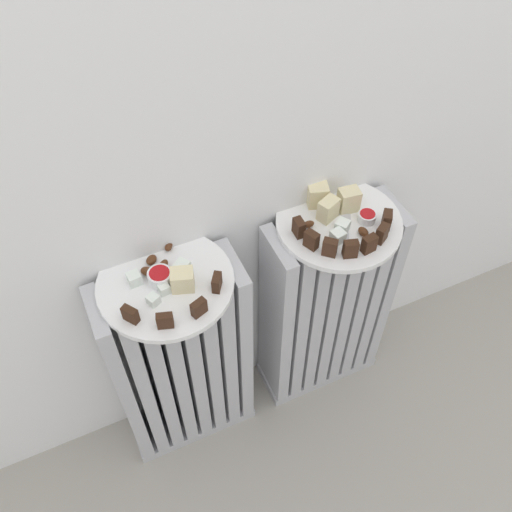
{
  "coord_description": "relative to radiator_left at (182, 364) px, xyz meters",
  "views": [
    {
      "loc": [
        -0.31,
        -0.4,
        1.49
      ],
      "look_at": [
        0.0,
        0.28,
        0.6
      ],
      "focal_mm": 40.23,
      "sensor_mm": 36.0,
      "label": 1
    }
  ],
  "objects": [
    {
      "name": "dark_cake_slice_right_6",
      "position": [
        0.46,
        -0.05,
        0.34
      ],
      "size": [
        0.03,
        0.03,
        0.04
      ],
      "primitive_type": "cube",
      "rotation": [
        0.0,
        0.0,
        0.97
      ],
      "color": "#382114",
      "rests_on": "plate_right"
    },
    {
      "name": "radiator_left",
      "position": [
        0.0,
        0.0,
        0.0
      ],
      "size": [
        0.32,
        0.13,
        0.61
      ],
      "color": "#B2B2B7",
      "rests_on": "ground_plane"
    },
    {
      "name": "dark_cake_slice_left_0",
      "position": [
        -0.08,
        -0.06,
        0.34
      ],
      "size": [
        0.03,
        0.03,
        0.03
      ],
      "primitive_type": "cube",
      "rotation": [
        0.0,
        0.0,
        -0.96
      ],
      "color": "#382114",
      "rests_on": "plate_left"
    },
    {
      "name": "dark_cake_slice_right_5",
      "position": [
        0.43,
        -0.08,
        0.34
      ],
      "size": [
        0.03,
        0.03,
        0.04
      ],
      "primitive_type": "cube",
      "rotation": [
        0.0,
        0.0,
        0.55
      ],
      "color": "#382114",
      "rests_on": "plate_right"
    },
    {
      "name": "plate_right",
      "position": [
        0.38,
        0.0,
        0.31
      ],
      "size": [
        0.27,
        0.27,
        0.01
      ],
      "primitive_type": "cylinder",
      "color": "white",
      "rests_on": "radiator_right"
    },
    {
      "name": "dark_cake_slice_right_4",
      "position": [
        0.39,
        -0.09,
        0.34
      ],
      "size": [
        0.03,
        0.02,
        0.04
      ],
      "primitive_type": "cube",
      "rotation": [
        0.0,
        0.0,
        0.12
      ],
      "color": "#382114",
      "rests_on": "plate_right"
    },
    {
      "name": "marble_cake_slice_right_0",
      "position": [
        0.42,
        0.02,
        0.35
      ],
      "size": [
        0.05,
        0.04,
        0.05
      ],
      "primitive_type": "cube",
      "rotation": [
        0.0,
        0.0,
        -0.13
      ],
      "color": "beige",
      "rests_on": "plate_right"
    },
    {
      "name": "jam_bowl_left",
      "position": [
        -0.01,
        0.0,
        0.34
      ],
      "size": [
        0.05,
        0.05,
        0.03
      ],
      "color": "white",
      "rests_on": "plate_left"
    },
    {
      "name": "turkish_delight_left_2",
      "position": [
        -0.04,
        -0.04,
        0.33
      ],
      "size": [
        0.03,
        0.03,
        0.02
      ],
      "primitive_type": "cube",
      "rotation": [
        0.0,
        0.0,
        0.42
      ],
      "color": "white",
      "rests_on": "plate_left"
    },
    {
      "name": "plate_left",
      "position": [
        0.0,
        0.0,
        0.31
      ],
      "size": [
        0.27,
        0.27,
        0.01
      ],
      "primitive_type": "cylinder",
      "color": "white",
      "rests_on": "radiator_left"
    },
    {
      "name": "dark_cake_slice_right_1",
      "position": [
        0.29,
        -0.04,
        0.34
      ],
      "size": [
        0.03,
        0.03,
        0.04
      ],
      "primitive_type": "cube",
      "rotation": [
        0.0,
        0.0,
        -1.16
      ],
      "color": "#382114",
      "rests_on": "plate_right"
    },
    {
      "name": "medjool_date_left_0",
      "position": [
        0.01,
        0.03,
        0.33
      ],
      "size": [
        0.03,
        0.03,
        0.02
      ],
      "primitive_type": "ellipsoid",
      "rotation": [
        0.0,
        0.0,
        0.68
      ],
      "color": "#4C2814",
      "rests_on": "plate_left"
    },
    {
      "name": "dark_cake_slice_right_0",
      "position": [
        0.29,
        0.0,
        0.34
      ],
      "size": [
        0.02,
        0.03,
        0.04
      ],
      "primitive_type": "cube",
      "rotation": [
        0.0,
        0.0,
        -1.59
      ],
      "color": "#382114",
      "rests_on": "plate_right"
    },
    {
      "name": "turkish_delight_left_1",
      "position": [
        -0.01,
        -0.02,
        0.33
      ],
      "size": [
        0.02,
        0.02,
        0.02
      ],
      "primitive_type": "cube",
      "rotation": [
        0.0,
        0.0,
        0.13
      ],
      "color": "white",
      "rests_on": "plate_left"
    },
    {
      "name": "jam_bowl_right",
      "position": [
        0.43,
        -0.02,
        0.33
      ],
      "size": [
        0.04,
        0.04,
        0.02
      ],
      "color": "white",
      "rests_on": "plate_right"
    },
    {
      "name": "dark_cake_slice_left_3",
      "position": [
        0.08,
        -0.06,
        0.34
      ],
      "size": [
        0.03,
        0.03,
        0.03
      ],
      "primitive_type": "cube",
      "rotation": [
        0.0,
        0.0,
        0.99
      ],
      "color": "#382114",
      "rests_on": "plate_left"
    },
    {
      "name": "marble_cake_slice_right_2",
      "position": [
        0.36,
        0.07,
        0.35
      ],
      "size": [
        0.05,
        0.05,
        0.05
      ],
      "primitive_type": "cube",
      "rotation": [
        0.0,
        0.0,
        -0.3
      ],
      "color": "beige",
      "rests_on": "plate_right"
    },
    {
      "name": "dark_cake_slice_right_3",
      "position": [
        0.35,
        -0.09,
        0.34
      ],
      "size": [
        0.03,
        0.03,
        0.04
      ],
      "primitive_type": "cube",
      "rotation": [
        0.0,
        0.0,
        -0.31
      ],
      "color": "#382114",
      "rests_on": "plate_right"
    },
    {
      "name": "turkish_delight_right_1",
      "position": [
        0.35,
        -0.05,
        0.33
      ],
      "size": [
        0.03,
        0.03,
        0.03
      ],
      "primitive_type": "cube",
      "rotation": [
        0.0,
        0.0,
        0.19
      ],
      "color": "white",
      "rests_on": "plate_right"
    },
    {
      "name": "turkish_delight_right_0",
      "position": [
        0.37,
        -0.03,
        0.33
      ],
      "size": [
        0.04,
        0.04,
        0.03
      ],
      "primitive_type": "cube",
      "rotation": [
        0.0,
        0.0,
        0.6
      ],
      "color": "white",
      "rests_on": "plate_right"
    },
    {
      "name": "marble_cake_slice_right_1",
      "position": [
        0.36,
        0.02,
        0.35
      ],
      "size": [
        0.05,
        0.04,
        0.05
      ],
      "primitive_type": "cube",
      "rotation": [
        0.0,
        0.0,
        0.4
      ],
      "color": "beige",
      "rests_on": "plate_right"
    },
    {
      "name": "turkish_delight_left_3",
      "position": [
        0.04,
        0.01,
        0.33
      ],
      "size": [
        0.04,
        0.04,
        0.03
      ],
      "primitive_type": "cube",
      "rotation": [
        0.0,
        0.0,
        0.62
      ],
      "color": "white",
      "rests_on": "plate_left"
    },
    {
      "name": "radiator_right",
      "position": [
        0.38,
        0.0,
        0.0
      ],
      "size": [
        0.32,
        0.13,
        0.61
      ],
      "color": "#B2B2B7",
      "rests_on": "ground_plane"
    },
    {
      "name": "dark_cake_slice_left_2",
      "position": [
        0.03,
        -0.1,
        0.34
      ],
      "size": [
        0.03,
        0.02,
        0.03
      ],
      "primitive_type": "cube",
      "rotation": [
        0.0,
        0.0,
        0.34
      ],
      "color": "#382114",
      "rests_on": "plate_left"
    },
    {
      "name": "dark_cake_slice_left_1",
      "position": [
        -0.03,
        -0.1,
        0.34
      ],
      "size": [
        0.03,
        0.02,
        0.03
      ],
      "primitive_type": "cube",
      "rotation": [
        0.0,
        0.0,
        -0.31
      ],
      "color": "#382114",
      "rests_on": "plate_left"
    },
    {
      "name": "medjool_date_left_2",
      "position": [
        -0.03,
        0.03,
        0.33
      ],
      "size": [
        0.03,
        0.03,
        0.02
      ],
      "primitive_type": "ellipsoid",
      "rotation": [
        0.0,
        0.0,
        2.5
      ],
      "color": "#4C2814",
      "rests_on": "plate_left"
    },
    {
      "name": "ground_plane",
      "position": [
        0.19,
        -0.28,
        -0.3
      ],
      "size": [
        6.0,
        6.0,
        0.0
      ],
      "primitive_type": "plane",
      "color": "gray"
    },
    {
      "name": "medjool_date_left_1",
      "position": [
        0.03,
        0.07,
        0.33
      ],
      "size": [
        0.03,
        0.03,
        0.01
      ],
      "primitive_type": "ellipsoid",
      "rotation": [
        0.0,
        0.0,
        0.83
      ],
      "color": "#4C2814",
      "rests_on": "plate_left"
    },
    {
      "name": "dark_cake_slice_right_2",
      "position": [
        0.32,
        -0.07,
        0.34
      ],
      "size": [
        0.03,
        0.03,
        0.04
      ],
      "primitive_type": "cube",
      "rotation": [
        0.0,
        0.0,
        -0.74
      ],
      "color": "#382114",
      "rests_on": "plate_right"
    },
    {
      "name": "marble_cake_slice_left_0",
      "position": [
        0.03,
        -0.03,
        0.34
      ],
      "size": [
        0.05,
        0.05,
        0.04
      ],
      "primitive_type": "cube",
      "rotation": [
        0.0,
        0.0,
        -0.33
      ],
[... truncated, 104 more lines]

